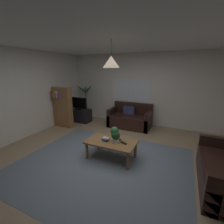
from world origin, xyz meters
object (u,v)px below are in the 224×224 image
at_px(book_on_table_0, 105,140).
at_px(potted_plant_on_table, 115,134).
at_px(tv_stand, 79,115).
at_px(coffee_table, 111,144).
at_px(remote_on_table_0, 118,140).
at_px(couch_under_window, 130,119).
at_px(tv, 78,103).
at_px(book_on_table_1, 105,139).
at_px(pendant_lamp, 111,62).
at_px(bookshelf_corner, 62,107).
at_px(remote_on_table_1, 124,143).
at_px(potted_palm_corner, 86,102).
at_px(book_on_table_2, 106,138).

bearing_deg(book_on_table_0, potted_plant_on_table, 9.36).
bearing_deg(tv_stand, coffee_table, -39.95).
bearing_deg(coffee_table, book_on_table_0, -167.32).
bearing_deg(remote_on_table_0, couch_under_window, 166.89).
bearing_deg(potted_plant_on_table, book_on_table_0, -170.64).
bearing_deg(potted_plant_on_table, tv, 141.56).
relative_size(book_on_table_1, potted_plant_on_table, 0.37).
height_order(coffee_table, pendant_lamp, pendant_lamp).
relative_size(coffee_table, bookshelf_corner, 0.79).
xyz_separation_m(book_on_table_1, remote_on_table_1, (0.42, 0.06, -0.03)).
xyz_separation_m(coffee_table, potted_plant_on_table, (0.09, 0.01, 0.24)).
xyz_separation_m(couch_under_window, potted_palm_corner, (-2.02, 0.26, 0.38)).
bearing_deg(tv, tv_stand, 90.00).
height_order(remote_on_table_1, bookshelf_corner, bookshelf_corner).
height_order(book_on_table_0, book_on_table_2, book_on_table_2).
relative_size(book_on_table_1, remote_on_table_0, 0.82).
xyz_separation_m(couch_under_window, coffee_table, (0.28, -2.19, 0.08)).
distance_m(remote_on_table_1, tv_stand, 3.20).
distance_m(potted_plant_on_table, bookshelf_corner, 2.83).
xyz_separation_m(book_on_table_2, pendant_lamp, (0.12, 0.03, 1.64)).
distance_m(potted_plant_on_table, pendant_lamp, 1.53).
bearing_deg(tv, couch_under_window, 8.56).
bearing_deg(pendant_lamp, book_on_table_2, -165.02).
xyz_separation_m(coffee_table, book_on_table_0, (-0.13, -0.03, 0.08)).
bearing_deg(potted_palm_corner, couch_under_window, -7.31).
bearing_deg(couch_under_window, remote_on_table_1, -75.16).
height_order(book_on_table_1, tv_stand, tv_stand).
relative_size(potted_plant_on_table, pendant_lamp, 0.65).
xyz_separation_m(book_on_table_2, potted_plant_on_table, (0.21, 0.04, 0.11)).
height_order(book_on_table_0, potted_palm_corner, potted_palm_corner).
xyz_separation_m(tv_stand, tv, (0.00, -0.02, 0.48)).
distance_m(remote_on_table_1, bookshelf_corner, 3.02).
xyz_separation_m(tv_stand, potted_palm_corner, (-0.02, 0.54, 0.41)).
bearing_deg(remote_on_table_0, coffee_table, -66.28).
relative_size(coffee_table, book_on_table_0, 8.94).
distance_m(coffee_table, remote_on_table_1, 0.30).
distance_m(potted_plant_on_table, tv_stand, 3.06).
xyz_separation_m(book_on_table_2, remote_on_table_0, (0.23, 0.15, -0.05)).
relative_size(remote_on_table_1, tv, 0.22).
height_order(book_on_table_0, potted_plant_on_table, potted_plant_on_table).
bearing_deg(book_on_table_2, pendant_lamp, 14.98).
xyz_separation_m(book_on_table_0, book_on_table_1, (0.00, -0.01, 0.02)).
bearing_deg(tv_stand, couch_under_window, 7.95).
bearing_deg(remote_on_table_0, pendant_lamp, -66.28).
relative_size(book_on_table_1, pendant_lamp, 0.24).
bearing_deg(remote_on_table_0, remote_on_table_1, 37.49).
xyz_separation_m(couch_under_window, book_on_table_1, (0.15, -2.23, 0.18)).
xyz_separation_m(remote_on_table_1, potted_plant_on_table, (-0.20, -0.01, 0.17)).
bearing_deg(remote_on_table_1, book_on_table_0, 120.91).
distance_m(potted_palm_corner, pendant_lamp, 3.67).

